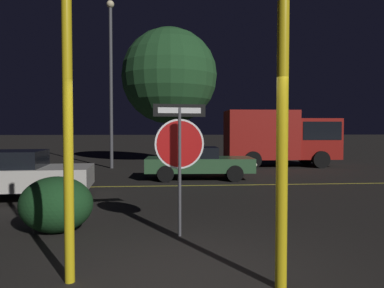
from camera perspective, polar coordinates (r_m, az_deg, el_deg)
The scene contains 11 objects.
ground_plane at distance 4.95m, azimuth -1.75°, elevation -20.23°, with size 260.00×260.00×0.00m, color black.
road_center_stripe at distance 12.64m, azimuth -3.75°, elevation -6.38°, with size 33.00×0.12×0.01m, color gold.
stop_sign at distance 6.58m, azimuth -1.91°, elevation 0.07°, with size 0.93×0.15×2.34m.
yellow_pole_left at distance 4.80m, azimuth -18.36°, elevation 0.86°, with size 0.12×0.12×3.57m, color yellow.
yellow_pole_right at distance 4.51m, azimuth 13.56°, elevation -0.42°, with size 0.14×0.14×3.37m, color yellow.
hedge_bush_1 at distance 7.39m, azimuth -19.97°, elevation -8.65°, with size 1.32×1.16×1.03m, color #19421E.
passing_car_1 at distance 11.32m, azimuth -26.94°, elevation -4.17°, with size 4.89×2.27×1.32m.
passing_car_2 at distance 14.28m, azimuth 1.03°, elevation -2.82°, with size 4.20×2.02×1.22m.
delivery_truck at distance 19.78m, azimuth 13.58°, elevation 1.20°, with size 5.71×2.47×2.85m.
street_lamp at distance 18.84m, azimuth -12.26°, elevation 10.64°, with size 0.36×0.36×8.10m.
tree_0 at distance 21.03m, azimuth -3.47°, elevation 10.27°, with size 5.26×5.26×7.48m.
Camera 1 is at (-0.25, -4.57, 1.89)m, focal length 35.00 mm.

